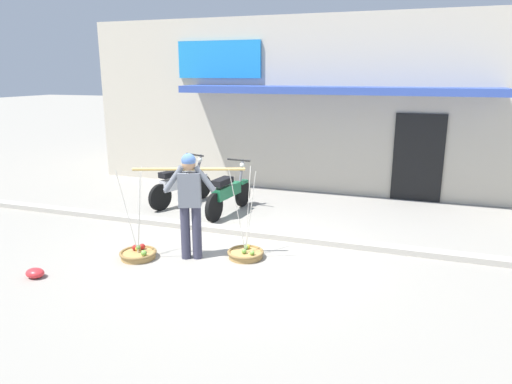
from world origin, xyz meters
TOP-DOWN VIEW (x-y plane):
  - ground_plane at (0.00, 0.00)m, footprint 90.00×90.00m
  - sidewalk_curb at (0.00, 0.70)m, footprint 20.00×0.24m
  - fruit_vendor at (-0.52, -0.62)m, footprint 1.63×0.63m
  - fruit_basket_left_side at (0.28, -0.33)m, footprint 0.59×0.59m
  - fruit_basket_right_side at (-1.33, -0.91)m, footprint 0.59×0.59m
  - motorcycle_nearest_shop at (-2.17, 2.10)m, footprint 0.75×1.74m
  - motorcycle_second_in_row at (-0.89, 1.79)m, footprint 0.54×1.82m
  - storefront_building at (0.85, 6.71)m, footprint 13.00×6.00m
  - plastic_litter_bag at (-2.34, -2.03)m, footprint 0.28×0.22m

SIDE VIEW (x-z plane):
  - ground_plane at x=0.00m, z-range 0.00..0.00m
  - sidewalk_curb at x=0.00m, z-range 0.00..0.10m
  - plastic_litter_bag at x=-2.34m, z-range 0.00..0.14m
  - fruit_basket_left_side at x=0.28m, z-range -0.65..0.80m
  - fruit_basket_right_side at x=-1.33m, z-range -0.65..0.80m
  - motorcycle_nearest_shop at x=-2.17m, z-range -0.09..1.00m
  - motorcycle_second_in_row at x=-0.89m, z-range -0.09..1.00m
  - fruit_vendor at x=-0.52m, z-range 0.13..1.83m
  - storefront_building at x=0.85m, z-range 0.00..4.20m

